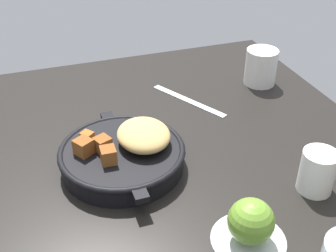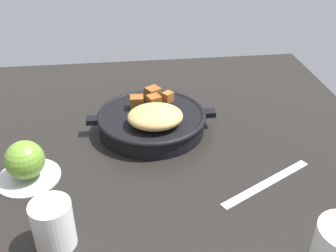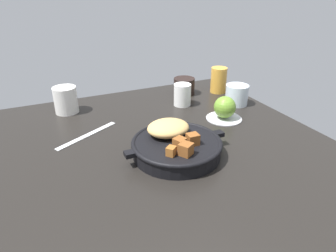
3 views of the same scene
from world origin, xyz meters
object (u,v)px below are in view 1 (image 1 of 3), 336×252
at_px(white_creamer_pitcher, 317,172).
at_px(butter_knife, 188,100).
at_px(cast_iron_skillet, 124,153).
at_px(ceramic_mug_white, 261,67).
at_px(red_apple, 251,221).

bearing_deg(white_creamer_pitcher, butter_knife, -165.11).
bearing_deg(cast_iron_skillet, butter_knife, 133.37).
relative_size(ceramic_mug_white, white_creamer_pitcher, 1.15).
xyz_separation_m(cast_iron_skillet, red_apple, (0.24, 0.13, 0.01)).
height_order(cast_iron_skillet, ceramic_mug_white, ceramic_mug_white).
relative_size(red_apple, white_creamer_pitcher, 0.91).
bearing_deg(butter_knife, red_apple, -37.87).
bearing_deg(cast_iron_skillet, ceramic_mug_white, 118.30).
height_order(cast_iron_skillet, white_creamer_pitcher, same).
relative_size(red_apple, butter_knife, 0.33).
height_order(butter_knife, ceramic_mug_white, ceramic_mug_white).
bearing_deg(ceramic_mug_white, butter_knife, -82.39).
xyz_separation_m(red_apple, butter_knife, (-0.43, 0.07, -0.04)).
relative_size(cast_iron_skillet, ceramic_mug_white, 3.11).
height_order(cast_iron_skillet, butter_knife, cast_iron_skillet).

